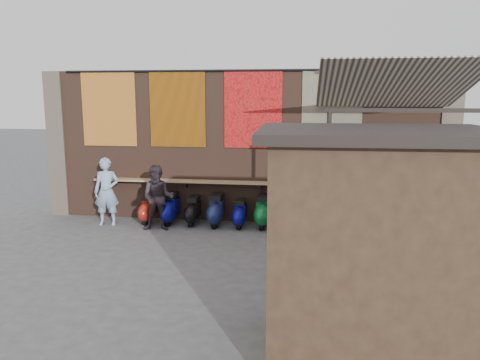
{
  "coord_description": "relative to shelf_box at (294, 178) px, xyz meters",
  "views": [
    {
      "loc": [
        1.68,
        -9.6,
        3.34
      ],
      "look_at": [
        0.15,
        1.2,
        1.37
      ],
      "focal_mm": 35.0,
      "sensor_mm": 36.0,
      "label": 1
    }
  ],
  "objects": [
    {
      "name": "ground",
      "position": [
        -1.41,
        -2.3,
        -1.26
      ],
      "size": [
        70.0,
        70.0,
        0.0
      ],
      "primitive_type": "plane",
      "color": "#474749",
      "rests_on": "ground"
    },
    {
      "name": "brick_wall",
      "position": [
        -1.41,
        0.4,
        0.74
      ],
      "size": [
        10.0,
        0.4,
        4.0
      ],
      "primitive_type": "cube",
      "color": "brown",
      "rests_on": "ground"
    },
    {
      "name": "pier_left",
      "position": [
        -6.61,
        0.4,
        0.74
      ],
      "size": [
        0.5,
        0.5,
        4.0
      ],
      "primitive_type": "cube",
      "color": "#4C4238",
      "rests_on": "ground"
    },
    {
      "name": "pier_right",
      "position": [
        3.79,
        0.4,
        0.74
      ],
      "size": [
        0.5,
        0.5,
        4.0
      ],
      "primitive_type": "cube",
      "color": "#4C4238",
      "rests_on": "ground"
    },
    {
      "name": "eating_counter",
      "position": [
        -1.41,
        0.03,
        -0.16
      ],
      "size": [
        8.0,
        0.32,
        0.05
      ],
      "primitive_type": "cube",
      "color": "#9E7A51",
      "rests_on": "brick_wall"
    },
    {
      "name": "shelf_box",
      "position": [
        0.0,
        0.0,
        0.0
      ],
      "size": [
        0.58,
        0.29,
        0.27
      ],
      "primitive_type": "cube",
      "color": "white",
      "rests_on": "eating_counter"
    },
    {
      "name": "tapestry_redgold",
      "position": [
        -5.01,
        0.18,
        1.74
      ],
      "size": [
        1.5,
        0.02,
        2.0
      ],
      "primitive_type": "cube",
      "color": "maroon",
      "rests_on": "brick_wall"
    },
    {
      "name": "tapestry_sun",
      "position": [
        -3.11,
        0.18,
        1.74
      ],
      "size": [
        1.5,
        0.02,
        2.0
      ],
      "primitive_type": "cube",
      "color": "#CB6C0B",
      "rests_on": "brick_wall"
    },
    {
      "name": "tapestry_orange",
      "position": [
        -1.11,
        0.18,
        1.74
      ],
      "size": [
        1.5,
        0.02,
        2.0
      ],
      "primitive_type": "cube",
      "color": "red",
      "rests_on": "brick_wall"
    },
    {
      "name": "tapestry_multi",
      "position": [
        0.89,
        0.18,
        1.74
      ],
      "size": [
        1.5,
        0.02,
        2.0
      ],
      "primitive_type": "cube",
      "color": "#235E81",
      "rests_on": "brick_wall"
    },
    {
      "name": "hang_rail",
      "position": [
        -1.41,
        0.17,
        2.72
      ],
      "size": [
        9.5,
        0.06,
        0.06
      ],
      "primitive_type": "cylinder",
      "rotation": [
        0.0,
        1.57,
        0.0
      ],
      "color": "black",
      "rests_on": "brick_wall"
    },
    {
      "name": "scooter_stool_0",
      "position": [
        -3.84,
        -0.26,
        -0.88
      ],
      "size": [
        0.36,
        0.79,
        0.75
      ],
      "primitive_type": null,
      "color": "#A92316",
      "rests_on": "ground"
    },
    {
      "name": "scooter_stool_1",
      "position": [
        -3.24,
        -0.26,
        -0.85
      ],
      "size": [
        0.39,
        0.86,
        0.81
      ],
      "primitive_type": null,
      "color": "#0B0C80",
      "rests_on": "ground"
    },
    {
      "name": "scooter_stool_2",
      "position": [
        -2.62,
        -0.25,
        -0.89
      ],
      "size": [
        0.35,
        0.77,
        0.73
      ],
      "primitive_type": null,
      "color": "black",
      "rests_on": "ground"
    },
    {
      "name": "scooter_stool_3",
      "position": [
        -2.0,
        -0.29,
        -0.85
      ],
      "size": [
        0.39,
        0.87,
        0.82
      ],
      "primitive_type": null,
      "color": "#16224F",
      "rests_on": "ground"
    },
    {
      "name": "scooter_stool_4",
      "position": [
        -1.37,
        -0.32,
        -0.91
      ],
      "size": [
        0.33,
        0.74,
        0.7
      ],
      "primitive_type": null,
      "color": "#0C0C79",
      "rests_on": "ground"
    },
    {
      "name": "scooter_stool_5",
      "position": [
        -0.78,
        -0.26,
        -0.85
      ],
      "size": [
        0.39,
        0.87,
        0.83
      ],
      "primitive_type": null,
      "color": "#0D612A",
      "rests_on": "ground"
    },
    {
      "name": "scooter_stool_6",
      "position": [
        -0.09,
        -0.26,
        -0.9
      ],
      "size": [
        0.34,
        0.75,
        0.71
      ],
      "primitive_type": null,
      "color": "#175C53",
      "rests_on": "ground"
    },
    {
      "name": "scooter_stool_7",
      "position": [
        0.51,
        -0.28,
        -0.85
      ],
      "size": [
        0.38,
        0.85,
        0.81
      ],
      "primitive_type": null,
      "color": "#0F4B23",
      "rests_on": "ground"
    },
    {
      "name": "diner_left",
      "position": [
        -4.84,
        -0.59,
        -0.37
      ],
      "size": [
        0.7,
        0.52,
        1.77
      ],
      "primitive_type": "imported",
      "rotation": [
        0.0,
        0.0,
        0.15
      ],
      "color": "#88A2C6",
      "rests_on": "ground"
    },
    {
      "name": "diner_right",
      "position": [
        -3.36,
        -0.9,
        -0.43
      ],
      "size": [
        0.89,
        0.75,
        1.65
      ],
      "primitive_type": "imported",
      "rotation": [
        0.0,
        0.0,
        0.16
      ],
      "color": "#32272F",
      "rests_on": "ground"
    },
    {
      "name": "shopper_navy",
      "position": [
        1.4,
        -2.78,
        -0.4
      ],
      "size": [
        1.08,
        0.65,
        1.71
      ],
      "primitive_type": "imported",
      "rotation": [
        0.0,
        0.0,
        3.39
      ],
      "color": "#161B32",
      "rests_on": "ground"
    },
    {
      "name": "shopper_grey",
      "position": [
        2.76,
        -2.01,
        -0.37
      ],
      "size": [
        1.32,
        1.14,
        1.77
      ],
      "primitive_type": "imported",
      "rotation": [
        0.0,
        0.0,
        2.63
      ],
      "color": "#545559",
      "rests_on": "ground"
    },
    {
      "name": "shopper_tan",
      "position": [
        1.81,
        -2.24,
        -0.35
      ],
      "size": [
        1.06,
        0.93,
        1.83
      ],
      "primitive_type": "imported",
      "rotation": [
        0.0,
        0.0,
        0.49
      ],
      "color": "#94695E",
      "rests_on": "ground"
    },
    {
      "name": "market_stall",
      "position": [
        1.15,
        -6.0,
        0.15
      ],
      "size": [
        2.66,
        2.02,
        2.83
      ],
      "primitive_type": "cube",
      "rotation": [
        0.0,
        0.0,
        0.02
      ],
      "color": "black",
      "rests_on": "ground"
    },
    {
      "name": "stall_roof",
      "position": [
        1.15,
        -6.0,
        1.63
      ],
      "size": [
        2.98,
        2.32,
        0.12
      ],
      "primitive_type": "cube",
      "rotation": [
        0.0,
        0.0,
        0.02
      ],
      "color": "black",
      "rests_on": "market_stall"
    },
    {
      "name": "stall_sign",
      "position": [
        1.13,
        -4.99,
        0.79
      ],
      "size": [
        1.2,
        0.07,
        0.5
      ],
      "primitive_type": "cube",
      "rotation": [
        0.0,
        0.0,
        0.02
      ],
      "color": "gold",
      "rests_on": "market_stall"
    },
    {
      "name": "stall_shelf",
      "position": [
        1.13,
        -4.99,
        -0.23
      ],
      "size": [
        2.17,
        0.15,
        0.06
      ],
      "primitive_type": "cube",
      "rotation": [
        0.0,
        0.0,
        0.02
      ],
      "color": "#473321",
      "rests_on": "market_stall"
    },
    {
      "name": "awning_canvas",
      "position": [
        2.09,
        -1.4,
        2.29
      ],
      "size": [
        3.2,
        3.28,
        0.97
      ],
      "primitive_type": "cube",
      "rotation": [
        -0.28,
        0.0,
        0.0
      ],
      "color": "beige",
      "rests_on": "brick_wall"
    },
    {
      "name": "awning_ledger",
      "position": [
        2.09,
        0.19,
        2.69
      ],
      "size": [
        3.3,
        0.08,
        0.12
      ],
      "primitive_type": "cube",
      "color": "#33261C",
      "rests_on": "brick_wall"
    },
    {
      "name": "awning_header",
      "position": [
        2.09,
        -2.9,
        1.82
      ],
      "size": [
        3.0,
        0.08,
        0.08
      ],
      "primitive_type": "cube",
      "color": "black",
      "rests_on": "awning_post_left"
    },
    {
      "name": "awning_post_left",
      "position": [
        0.69,
        -2.9,
        0.29
      ],
      "size": [
        0.09,
        0.09,
        3.1
      ],
      "primitive_type": "cylinder",
      "color": "black",
      "rests_on": "ground"
    },
    {
      "name": "awning_post_right",
      "position": [
        3.49,
        -2.9,
        0.29
      ],
      "size": [
        0.09,
        0.09,
        3.1
      ],
      "primitive_type": "cylinder",
      "color": "black",
      "rests_on": "ground"
    }
  ]
}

